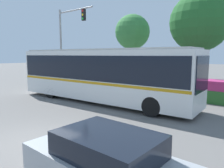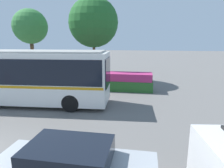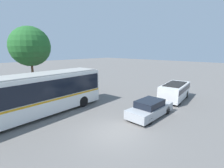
{
  "view_description": "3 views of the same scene",
  "coord_description": "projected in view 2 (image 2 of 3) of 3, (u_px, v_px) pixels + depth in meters",
  "views": [
    {
      "loc": [
        6.73,
        -3.63,
        3.03
      ],
      "look_at": [
        -1.08,
        5.67,
        1.35
      ],
      "focal_mm": 34.28,
      "sensor_mm": 36.0,
      "label": 1
    },
    {
      "loc": [
        5.71,
        -4.76,
        4.03
      ],
      "look_at": [
        3.95,
        6.0,
        1.57
      ],
      "focal_mm": 31.88,
      "sensor_mm": 36.0,
      "label": 2
    },
    {
      "loc": [
        -7.26,
        -6.65,
        5.24
      ],
      "look_at": [
        3.54,
        3.48,
        2.15
      ],
      "focal_mm": 26.62,
      "sensor_mm": 36.0,
      "label": 3
    }
  ],
  "objects": [
    {
      "name": "street_tree_centre",
      "position": [
        93.0,
        22.0,
        18.76
      ],
      "size": [
        4.7,
        4.7,
        7.94
      ],
      "color": "brown",
      "rests_on": "ground"
    },
    {
      "name": "city_bus",
      "position": [
        10.0,
        74.0,
        12.43
      ],
      "size": [
        12.49,
        3.42,
        3.37
      ],
      "rotation": [
        0.0,
        0.0,
        0.07
      ],
      "color": "silver",
      "rests_on": "ground"
    },
    {
      "name": "street_tree_left",
      "position": [
        30.0,
        27.0,
        20.36
      ],
      "size": [
        3.52,
        3.52,
        7.08
      ],
      "color": "brown",
      "rests_on": "ground"
    },
    {
      "name": "flowering_hedge",
      "position": [
        108.0,
        81.0,
        16.22
      ],
      "size": [
        7.21,
        1.47,
        1.41
      ],
      "color": "#286028",
      "rests_on": "ground"
    }
  ]
}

